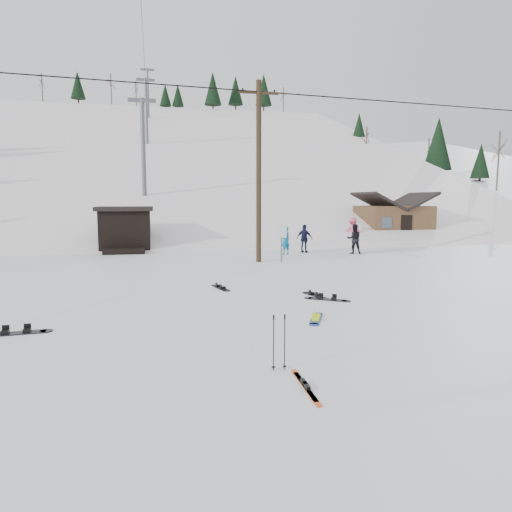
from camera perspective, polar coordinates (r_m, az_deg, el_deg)
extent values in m
plane|color=white|center=(9.72, 6.91, -11.99)|extent=(200.00, 200.00, 0.00)
cube|color=white|center=(65.52, -9.27, -6.45)|extent=(60.00, 85.24, 65.97)
cube|color=white|center=(72.99, 22.39, -4.70)|extent=(45.66, 93.98, 54.59)
cylinder|color=#3A2819|center=(23.26, 0.34, 10.33)|extent=(0.26, 0.26, 9.00)
cube|color=#3A2819|center=(23.81, 0.35, 19.74)|extent=(2.00, 0.12, 0.12)
cylinder|color=black|center=(23.84, 0.35, 20.03)|extent=(0.08, 0.08, 0.12)
cylinder|color=#595B60|center=(23.21, 3.20, 1.43)|extent=(0.07, 0.07, 1.80)
cube|color=white|center=(23.12, 3.24, 3.03)|extent=(0.50, 0.04, 0.60)
cube|color=black|center=(29.80, -15.97, 3.08)|extent=(3.00, 3.00, 2.50)
cube|color=black|center=(29.74, -16.06, 5.72)|extent=(3.40, 3.40, 0.25)
cube|color=black|center=(28.10, -16.13, 0.60)|extent=(2.40, 1.20, 0.30)
cylinder|color=#595B60|center=(38.90, -13.91, 12.86)|extent=(0.36, 0.36, 8.00)
cube|color=#595B60|center=(39.48, -14.08, 18.35)|extent=(2.20, 0.30, 0.30)
cylinder|color=#595B60|center=(59.63, -13.54, 17.06)|extent=(0.36, 0.36, 8.00)
cube|color=#595B60|center=(60.42, -13.65, 20.61)|extent=(2.20, 0.30, 0.30)
cylinder|color=#595B60|center=(80.51, -13.36, 19.09)|extent=(0.36, 0.36, 8.00)
cube|color=#595B60|center=(81.40, -13.44, 21.71)|extent=(2.20, 0.30, 0.30)
cube|color=brown|center=(37.37, 16.72, 3.95)|extent=(5.00, 4.00, 2.70)
cube|color=black|center=(36.69, 14.96, 6.62)|extent=(2.69, 4.40, 1.43)
cube|color=black|center=(37.99, 18.61, 6.50)|extent=(2.69, 4.40, 1.43)
cube|color=black|center=(35.63, 18.28, 3.36)|extent=(0.90, 0.06, 1.90)
cube|color=#1A38A9|center=(12.34, 7.53, -7.81)|extent=(0.71, 1.13, 0.02)
cylinder|color=#1A38A9|center=(12.88, 7.77, -7.18)|extent=(0.26, 0.26, 0.02)
cylinder|color=#1A38A9|center=(11.80, 7.26, -8.50)|extent=(0.26, 0.26, 0.02)
cube|color=#E2FF0D|center=(12.52, 7.62, -7.36)|extent=(0.23, 0.20, 0.07)
cube|color=#E2FF0D|center=(12.13, 7.44, -7.83)|extent=(0.23, 0.20, 0.07)
cube|color=#C24313|center=(8.02, 6.33, -16.11)|extent=(0.14, 1.41, 0.02)
cube|color=black|center=(8.01, 6.33, -15.85)|extent=(0.08, 0.26, 0.06)
cube|color=#C24313|center=(8.15, 6.02, -15.72)|extent=(0.14, 1.41, 0.02)
cube|color=black|center=(8.14, 6.03, -15.46)|extent=(0.08, 0.26, 0.06)
cylinder|color=black|center=(8.63, 2.21, -10.85)|extent=(0.02, 0.02, 1.02)
cylinder|color=black|center=(8.78, 2.19, -13.71)|extent=(0.08, 0.08, 0.01)
cylinder|color=black|center=(8.49, 2.22, -7.67)|extent=(0.03, 0.03, 0.09)
cylinder|color=black|center=(8.68, 3.60, -10.74)|extent=(0.02, 0.02, 1.02)
cylinder|color=black|center=(8.83, 3.57, -13.59)|extent=(0.08, 0.08, 0.01)
cylinder|color=black|center=(8.54, 3.62, -7.58)|extent=(0.03, 0.03, 0.09)
cube|color=black|center=(12.36, -27.78, -8.54)|extent=(1.32, 0.40, 0.03)
cylinder|color=black|center=(12.25, -24.75, -8.51)|extent=(0.30, 0.30, 0.03)
cube|color=black|center=(12.30, -26.71, -8.28)|extent=(0.18, 0.23, 0.09)
cube|color=black|center=(12.40, -28.87, -8.29)|extent=(0.18, 0.23, 0.09)
cube|color=black|center=(16.49, -4.45, -4.00)|extent=(0.54, 1.16, 0.02)
cylinder|color=black|center=(17.00, -5.18, -3.67)|extent=(0.26, 0.26, 0.02)
cylinder|color=black|center=(15.98, -3.68, -4.35)|extent=(0.26, 0.26, 0.02)
cube|color=black|center=(16.66, -4.72, -3.71)|extent=(0.21, 0.18, 0.07)
cube|color=black|center=(16.29, -4.18, -3.95)|extent=(0.21, 0.18, 0.07)
cube|color=black|center=(14.73, 8.89, -5.39)|extent=(1.16, 0.90, 0.02)
cylinder|color=black|center=(14.61, 11.21, -5.54)|extent=(0.28, 0.28, 0.02)
cylinder|color=black|center=(14.86, 6.60, -5.24)|extent=(0.28, 0.28, 0.02)
cube|color=black|center=(14.67, 9.73, -5.25)|extent=(0.23, 0.25, 0.08)
cube|color=black|center=(14.76, 8.06, -5.14)|extent=(0.23, 0.25, 0.08)
cube|color=black|center=(15.27, 7.39, -4.92)|extent=(0.53, 1.10, 0.02)
cylinder|color=black|center=(15.70, 6.24, -4.58)|extent=(0.25, 0.25, 0.02)
cylinder|color=black|center=(14.85, 8.60, -5.29)|extent=(0.25, 0.25, 0.02)
cube|color=black|center=(15.42, 6.97, -4.63)|extent=(0.21, 0.18, 0.07)
cube|color=black|center=(15.11, 7.82, -4.88)|extent=(0.21, 0.18, 0.07)
imported|color=#0E6891|center=(26.55, 3.71, 1.94)|extent=(0.70, 0.60, 1.62)
imported|color=black|center=(27.55, 12.17, 2.11)|extent=(0.98, 0.85, 1.74)
imported|color=#E95270|center=(33.48, 11.98, 3.09)|extent=(1.35, 0.96, 1.90)
imported|color=#151836|center=(27.59, 6.08, 2.18)|extent=(1.03, 0.95, 1.70)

